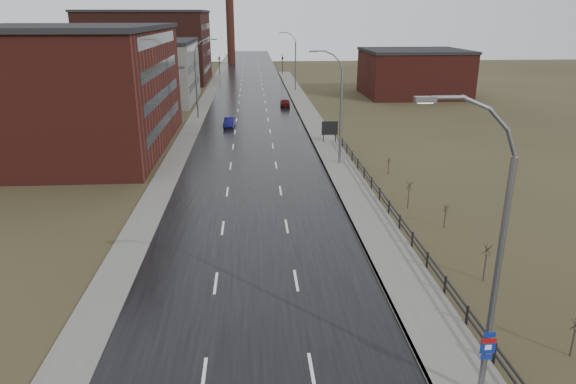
{
  "coord_description": "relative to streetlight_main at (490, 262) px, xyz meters",
  "views": [
    {
      "loc": [
        -0.0,
        -14.13,
        14.53
      ],
      "look_at": [
        2.33,
        19.07,
        3.0
      ],
      "focal_mm": 32.0,
      "sensor_mm": 36.0,
      "label": 1
    }
  ],
  "objects": [
    {
      "name": "traffic_light_left",
      "position": [
        -16.47,
        118.0,
        -1.46
      ],
      "size": [
        0.58,
        2.73,
        5.3
      ],
      "color": "black",
      "rests_on": "ground"
    },
    {
      "name": "smokestack",
      "position": [
        -14.47,
        148.0,
        9.44
      ],
      "size": [
        2.7,
        2.7,
        30.7
      ],
      "color": "#331611",
      "rests_on": "ground"
    },
    {
      "name": "warehouse_far",
      "position": [
        -31.47,
        106.0,
        1.7
      ],
      "size": [
        26.52,
        24.48,
        15.5
      ],
      "color": "#331611",
      "rests_on": "ground"
    },
    {
      "name": "guardrail",
      "position": [
        1.83,
        16.32,
        -5.35
      ],
      "size": [
        0.1,
        53.05,
        1.1
      ],
      "color": "black",
      "rests_on": "ground"
    },
    {
      "name": "warehouse_near",
      "position": [
        -29.46,
        43.0,
        0.7
      ],
      "size": [
        22.44,
        28.56,
        13.5
      ],
      "color": "#471914",
      "rests_on": "ground"
    },
    {
      "name": "streetlight_left",
      "position": [
        -16.17,
        60.0,
        -0.22
      ],
      "size": [
        3.36,
        0.28,
        11.35
      ],
      "color": "slate",
      "rests_on": "ground"
    },
    {
      "name": "shrub_f",
      "position": [
        4.44,
        30.23,
        -5.19
      ],
      "size": [
        0.4,
        0.42,
        1.64
      ],
      "color": "#382D23",
      "rests_on": "ground"
    },
    {
      "name": "streetlight_right_mid",
      "position": [
        0.03,
        34.0,
        -0.22
      ],
      "size": [
        3.36,
        0.28,
        11.35
      ],
      "color": "slate",
      "rests_on": "ground"
    },
    {
      "name": "shrub_e",
      "position": [
        3.64,
        21.06,
        -4.86
      ],
      "size": [
        0.53,
        0.56,
        2.25
      ],
      "color": "#382D23",
      "rests_on": "ground"
    },
    {
      "name": "streetlight_right_far",
      "position": [
        0.03,
        88.0,
        -0.22
      ],
      "size": [
        3.36,
        0.28,
        11.35
      ],
      "color": "slate",
      "rests_on": "ground"
    },
    {
      "name": "traffic_light_right",
      "position": [
        -0.47,
        118.0,
        -1.46
      ],
      "size": [
        0.58,
        2.73,
        5.3
      ],
      "color": "black",
      "rests_on": "ground"
    },
    {
      "name": "shrub_b",
      "position": [
        5.55,
        2.33,
        -5.08
      ],
      "size": [
        0.45,
        0.47,
        1.86
      ],
      "color": "#382D23",
      "rests_on": "ground"
    },
    {
      "name": "sidewalk_left",
      "position": [
        -16.67,
        58.0,
        -6.0
      ],
      "size": [
        2.4,
        260.0,
        0.12
      ],
      "primitive_type": "cube",
      "color": "#595651",
      "rests_on": "ground"
    },
    {
      "name": "billboard",
      "position": [
        0.63,
        43.05,
        -4.28
      ],
      "size": [
        1.92,
        0.17,
        2.68
      ],
      "color": "black",
      "rests_on": "ground"
    },
    {
      "name": "shrub_d",
      "position": [
        5.11,
        17.0,
        -5.11
      ],
      "size": [
        0.43,
        0.45,
        1.8
      ],
      "color": "#382D23",
      "rests_on": "ground"
    },
    {
      "name": "sidewalk_right",
      "position": [
        0.13,
        33.0,
        -5.97
      ],
      "size": [
        3.2,
        180.0,
        0.18
      ],
      "primitive_type": "cube",
      "color": "#595651",
      "rests_on": "ground"
    },
    {
      "name": "road",
      "position": [
        -8.47,
        58.0,
        -6.03
      ],
      "size": [
        14.0,
        300.0,
        0.06
      ],
      "primitive_type": "cube",
      "color": "black",
      "rests_on": "ground"
    },
    {
      "name": "curb_right",
      "position": [
        -1.39,
        33.0,
        -5.97
      ],
      "size": [
        0.16,
        180.0,
        0.18
      ],
      "primitive_type": "cube",
      "color": "slate",
      "rests_on": "ground"
    },
    {
      "name": "car_near",
      "position": [
        -11.59,
        53.22,
        -5.42
      ],
      "size": [
        1.61,
        3.98,
        1.29
      ],
      "primitive_type": "imported",
      "rotation": [
        0.0,
        0.0,
        -0.06
      ],
      "color": "#0F0D45",
      "rests_on": "ground"
    },
    {
      "name": "warehouse_mid",
      "position": [
        -26.46,
        76.0,
        -0.8
      ],
      "size": [
        16.32,
        20.4,
        10.5
      ],
      "color": "slate",
      "rests_on": "ground"
    },
    {
      "name": "building_right",
      "position": [
        21.83,
        80.0,
        -1.8
      ],
      "size": [
        18.36,
        16.32,
        8.5
      ],
      "color": "#471914",
      "rests_on": "ground"
    },
    {
      "name": "shrub_c",
      "position": [
        4.63,
        9.34,
        -4.84
      ],
      "size": [
        0.55,
        0.57,
        2.3
      ],
      "color": "#382D23",
      "rests_on": "ground"
    },
    {
      "name": "car_far",
      "position": [
        -2.97,
        69.03,
        -5.38
      ],
      "size": [
        1.78,
        4.06,
        1.36
      ],
      "primitive_type": "imported",
      "rotation": [
        0.0,
        0.0,
        3.1
      ],
      "color": "#440B0C",
      "rests_on": "ground"
    },
    {
      "name": "streetlight_main",
      "position": [
        0.0,
        0.0,
        0.0
      ],
      "size": [
        3.91,
        0.29,
        12.11
      ],
      "color": "slate",
      "rests_on": "ground"
    }
  ]
}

